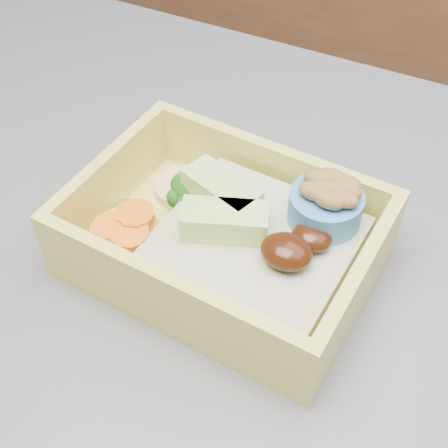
% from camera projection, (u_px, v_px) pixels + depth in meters
% --- Properties ---
extents(bento_box, '(0.22, 0.16, 0.08)m').
position_uv_depth(bento_box, '(234.00, 238.00, 0.44)').
color(bento_box, '#E3DA5E').
rests_on(bento_box, island).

